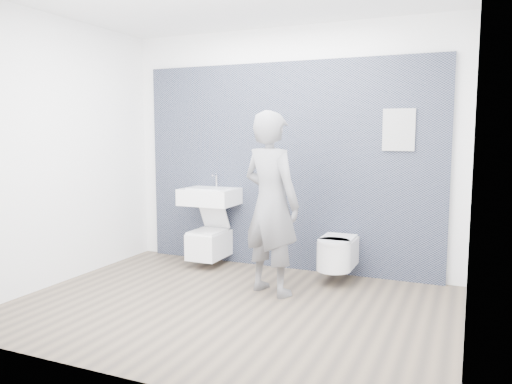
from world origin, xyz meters
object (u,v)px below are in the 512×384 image
at_px(toilet_rounded, 336,253).
at_px(visitor, 271,204).
at_px(washbasin, 210,196).
at_px(toilet_square, 209,242).

xyz_separation_m(toilet_rounded, visitor, (-0.51, -0.62, 0.59)).
relative_size(washbasin, toilet_square, 0.94).
xyz_separation_m(toilet_square, toilet_rounded, (1.57, -0.04, 0.03)).
bearing_deg(visitor, toilet_rounded, -109.70).
bearing_deg(toilet_square, washbasin, 90.00).
height_order(toilet_square, toilet_rounded, toilet_square).
height_order(washbasin, toilet_rounded, washbasin).
relative_size(washbasin, visitor, 0.36).
bearing_deg(toilet_rounded, visitor, -129.52).
xyz_separation_m(washbasin, toilet_square, (0.00, -0.02, -0.56)).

